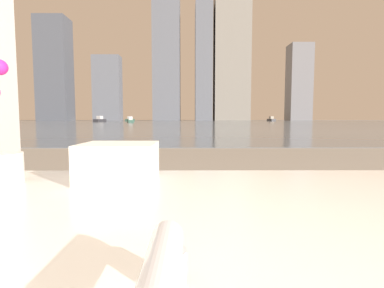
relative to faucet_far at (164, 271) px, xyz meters
name	(u,v)px	position (x,y,z in m)	size (l,w,h in m)	color
faucet_far	(164,271)	(0.00, 0.00, 0.00)	(0.04, 0.19, 0.08)	silver
towel_stack	(119,162)	(-0.20, 0.68, 0.01)	(0.23, 0.21, 0.12)	silver
harbor_water	(190,122)	(-0.10, 61.85, -0.55)	(180.00, 110.00, 0.01)	slate
harbor_boat_0	(271,119)	(22.92, 84.07, -0.07)	(1.68, 3.77, 1.37)	#4C4C51
harbor_boat_1	(130,119)	(-16.33, 81.33, -0.08)	(1.96, 3.75, 1.34)	#335647
harbor_boat_2	(100,120)	(-19.59, 64.94, -0.09)	(2.03, 3.67, 1.30)	#2D2D33
harbor_boat_3	(131,121)	(-10.58, 53.09, -0.18)	(1.65, 2.92, 1.04)	#335647
skyline_tower_0	(54,70)	(-52.54, 117.85, 19.07)	(11.54, 9.45, 39.26)	#4C515B
skyline_tower_1	(107,88)	(-32.20, 117.85, 11.88)	(10.45, 6.10, 24.88)	slate
skyline_tower_2	(167,43)	(-9.02, 117.85, 29.15)	(10.21, 10.66, 59.41)	slate
skyline_tower_3	(204,64)	(5.26, 117.85, 21.41)	(6.47, 10.80, 43.93)	slate
skyline_tower_4	(232,12)	(16.12, 117.85, 40.75)	(13.52, 10.20, 82.61)	gray
skyline_tower_5	(299,83)	(42.58, 117.85, 14.10)	(8.40, 8.02, 29.32)	slate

